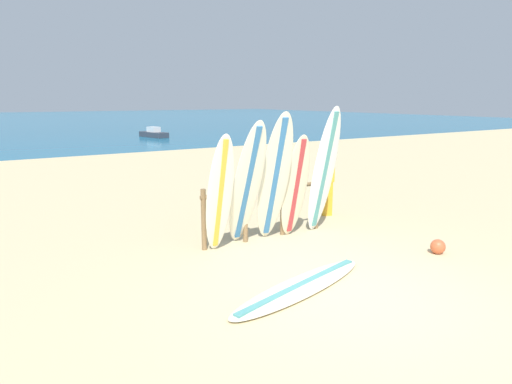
{
  "coord_description": "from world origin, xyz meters",
  "views": [
    {
      "loc": [
        -4.14,
        -3.96,
        2.61
      ],
      "look_at": [
        0.37,
        3.21,
        0.85
      ],
      "focal_mm": 31.45,
      "sensor_mm": 36.0,
      "label": 1
    }
  ],
  "objects_px": {
    "surfboard_rack": "(264,204)",
    "surfboard_leaning_center_right": "(324,171)",
    "beachgoer_standing": "(328,176)",
    "surfboard_leaning_center": "(296,186)",
    "beach_ball": "(438,247)",
    "surfboard_lying_on_sand": "(301,286)",
    "small_boat_offshore": "(154,133)",
    "surfboard_leaning_center_left": "(275,179)",
    "surfboard_leaning_left": "(247,185)",
    "surfboard_leaning_far_left": "(220,195)"
  },
  "relations": [
    {
      "from": "surfboard_leaning_far_left",
      "to": "surfboard_leaning_center",
      "type": "relative_size",
      "value": 1.05
    },
    {
      "from": "beach_ball",
      "to": "surfboard_leaning_far_left",
      "type": "bearing_deg",
      "value": 148.3
    },
    {
      "from": "surfboard_leaning_center_left",
      "to": "small_boat_offshore",
      "type": "distance_m",
      "value": 24.52
    },
    {
      "from": "surfboard_leaning_center",
      "to": "beach_ball",
      "type": "height_order",
      "value": "surfboard_leaning_center"
    },
    {
      "from": "surfboard_rack",
      "to": "surfboard_leaning_far_left",
      "type": "height_order",
      "value": "surfboard_leaning_far_left"
    },
    {
      "from": "surfboard_leaning_center_left",
      "to": "surfboard_lying_on_sand",
      "type": "bearing_deg",
      "value": -113.75
    },
    {
      "from": "small_boat_offshore",
      "to": "surfboard_rack",
      "type": "bearing_deg",
      "value": -104.7
    },
    {
      "from": "surfboard_leaning_left",
      "to": "surfboard_lying_on_sand",
      "type": "height_order",
      "value": "surfboard_leaning_left"
    },
    {
      "from": "surfboard_leaning_center_left",
      "to": "beachgoer_standing",
      "type": "bearing_deg",
      "value": 26.03
    },
    {
      "from": "surfboard_rack",
      "to": "surfboard_leaning_far_left",
      "type": "relative_size",
      "value": 1.26
    },
    {
      "from": "surfboard_leaning_center_left",
      "to": "beach_ball",
      "type": "height_order",
      "value": "surfboard_leaning_center_left"
    },
    {
      "from": "surfboard_rack",
      "to": "surfboard_leaning_center_right",
      "type": "height_order",
      "value": "surfboard_leaning_center_right"
    },
    {
      "from": "small_boat_offshore",
      "to": "beach_ball",
      "type": "relative_size",
      "value": 10.7
    },
    {
      "from": "surfboard_leaning_left",
      "to": "surfboard_leaning_center_left",
      "type": "distance_m",
      "value": 0.57
    },
    {
      "from": "small_boat_offshore",
      "to": "beach_ball",
      "type": "bearing_deg",
      "value": -99.05
    },
    {
      "from": "surfboard_leaning_center_right",
      "to": "beach_ball",
      "type": "height_order",
      "value": "surfboard_leaning_center_right"
    },
    {
      "from": "beachgoer_standing",
      "to": "small_boat_offshore",
      "type": "bearing_deg",
      "value": 80.05
    },
    {
      "from": "surfboard_leaning_left",
      "to": "surfboard_leaning_center",
      "type": "distance_m",
      "value": 1.15
    },
    {
      "from": "surfboard_leaning_far_left",
      "to": "small_boat_offshore",
      "type": "relative_size",
      "value": 0.77
    },
    {
      "from": "surfboard_rack",
      "to": "small_boat_offshore",
      "type": "distance_m",
      "value": 24.12
    },
    {
      "from": "beach_ball",
      "to": "surfboard_leaning_center_right",
      "type": "bearing_deg",
      "value": 114.04
    },
    {
      "from": "surfboard_leaning_center",
      "to": "surfboard_leaning_far_left",
      "type": "bearing_deg",
      "value": -176.36
    },
    {
      "from": "surfboard_leaning_left",
      "to": "surfboard_lying_on_sand",
      "type": "xyz_separation_m",
      "value": [
        -0.24,
        -1.85,
        -1.12
      ]
    },
    {
      "from": "surfboard_leaning_center_right",
      "to": "surfboard_lying_on_sand",
      "type": "distance_m",
      "value": 3.0
    },
    {
      "from": "surfboard_leaning_center_right",
      "to": "beach_ball",
      "type": "bearing_deg",
      "value": -65.96
    },
    {
      "from": "surfboard_leaning_center_left",
      "to": "small_boat_offshore",
      "type": "xyz_separation_m",
      "value": [
        6.16,
        23.71,
        -0.96
      ]
    },
    {
      "from": "surfboard_rack",
      "to": "small_boat_offshore",
      "type": "height_order",
      "value": "surfboard_rack"
    },
    {
      "from": "surfboard_leaning_left",
      "to": "surfboard_leaning_far_left",
      "type": "bearing_deg",
      "value": 179.13
    },
    {
      "from": "surfboard_leaning_far_left",
      "to": "surfboard_lying_on_sand",
      "type": "xyz_separation_m",
      "value": [
        0.29,
        -1.85,
        -1.01
      ]
    },
    {
      "from": "surfboard_leaning_center",
      "to": "surfboard_lying_on_sand",
      "type": "xyz_separation_m",
      "value": [
        -1.37,
        -1.96,
        -0.96
      ]
    },
    {
      "from": "surfboard_leaning_center_right",
      "to": "beachgoer_standing",
      "type": "relative_size",
      "value": 1.5
    },
    {
      "from": "surfboard_leaning_left",
      "to": "beachgoer_standing",
      "type": "distance_m",
      "value": 2.96
    },
    {
      "from": "surfboard_lying_on_sand",
      "to": "small_boat_offshore",
      "type": "relative_size",
      "value": 1.04
    },
    {
      "from": "beach_ball",
      "to": "surfboard_leaning_center_left",
      "type": "bearing_deg",
      "value": 136.94
    },
    {
      "from": "surfboard_leaning_center_right",
      "to": "beachgoer_standing",
      "type": "xyz_separation_m",
      "value": [
        1.0,
        1.02,
        -0.33
      ]
    },
    {
      "from": "surfboard_rack",
      "to": "beachgoer_standing",
      "type": "distance_m",
      "value": 2.26
    },
    {
      "from": "surfboard_leaning_far_left",
      "to": "surfboard_leaning_center_left",
      "type": "height_order",
      "value": "surfboard_leaning_center_left"
    },
    {
      "from": "beach_ball",
      "to": "surfboard_rack",
      "type": "bearing_deg",
      "value": 131.15
    },
    {
      "from": "surfboard_leaning_left",
      "to": "surfboard_lying_on_sand",
      "type": "bearing_deg",
      "value": -97.29
    },
    {
      "from": "surfboard_rack",
      "to": "small_boat_offshore",
      "type": "xyz_separation_m",
      "value": [
        6.12,
        23.32,
        -0.42
      ]
    },
    {
      "from": "surfboard_rack",
      "to": "beachgoer_standing",
      "type": "relative_size",
      "value": 1.58
    },
    {
      "from": "surfboard_rack",
      "to": "surfboard_leaning_center",
      "type": "relative_size",
      "value": 1.32
    },
    {
      "from": "surfboard_leaning_far_left",
      "to": "surfboard_leaning_center",
      "type": "height_order",
      "value": "surfboard_leaning_far_left"
    },
    {
      "from": "beachgoer_standing",
      "to": "surfboard_leaning_center_left",
      "type": "bearing_deg",
      "value": -153.97
    },
    {
      "from": "surfboard_leaning_center_right",
      "to": "beachgoer_standing",
      "type": "height_order",
      "value": "surfboard_leaning_center_right"
    },
    {
      "from": "surfboard_leaning_left",
      "to": "surfboard_leaning_center_right",
      "type": "bearing_deg",
      "value": 1.28
    },
    {
      "from": "surfboard_rack",
      "to": "surfboard_lying_on_sand",
      "type": "xyz_separation_m",
      "value": [
        -0.85,
        -2.23,
        -0.64
      ]
    },
    {
      "from": "surfboard_leaning_far_left",
      "to": "surfboard_leaning_left",
      "type": "bearing_deg",
      "value": -0.87
    },
    {
      "from": "surfboard_leaning_far_left",
      "to": "surfboard_leaning_center_right",
      "type": "distance_m",
      "value": 2.29
    },
    {
      "from": "surfboard_leaning_center_right",
      "to": "surfboard_leaning_center",
      "type": "bearing_deg",
      "value": 173.2
    }
  ]
}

